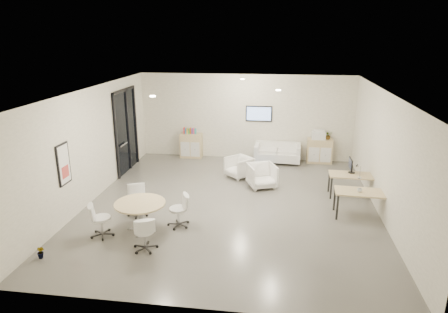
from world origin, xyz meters
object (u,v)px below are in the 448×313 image
Objects in this scene: desk_rear at (352,177)px; armchair_right at (262,175)px; armchair_left at (239,166)px; sideboard_right at (319,151)px; sideboard_left at (191,146)px; desk_front at (361,194)px; loveseat at (277,153)px; round_table at (140,206)px.

armchair_right is at bearing 174.02° from desk_rear.
armchair_left is 0.58× the size of desk_rear.
armchair_left is 0.93× the size of armchair_right.
desk_rear is (0.65, -3.16, 0.16)m from sideboard_right.
armchair_left is at bearing -43.59° from sideboard_left.
sideboard_left is 1.23× the size of armchair_left.
desk_rear is at bearing -29.82° from sideboard_left.
sideboard_left reaches higher than desk_front.
desk_front reaches higher than desk_rear.
loveseat is 2.65m from armchair_right.
desk_front is (2.21, -4.34, 0.29)m from loveseat.
desk_rear is (5.51, -3.16, 0.14)m from sideboard_left.
armchair_left is at bearing -122.45° from loveseat.
sideboard_left is 6.36m from desk_rear.
desk_rear is at bearing 93.91° from desk_front.
desk_front is 5.67m from round_table.
sideboard_right is 0.53× the size of loveseat.
desk_front is (0.67, -4.51, 0.17)m from sideboard_right.
loveseat reaches higher than desk_front.
armchair_left is (-2.80, -1.96, -0.07)m from sideboard_right.
armchair_right is 0.67× the size of round_table.
desk_rear is (2.65, -0.37, 0.20)m from armchair_right.
loveseat is 3.71m from desk_rear.
armchair_right reaches higher than loveseat.
loveseat is at bearing -173.47° from sideboard_right.
armchair_left reaches higher than desk_front.
armchair_left is (2.07, -1.97, -0.09)m from sideboard_left.
round_table is at bearing -151.64° from armchair_right.
armchair_left is at bearing 112.56° from armchair_right.
sideboard_right is 3.23m from desk_rear.
desk_front is at bearing -81.60° from sideboard_right.
armchair_right is 3.18m from desk_front.
sideboard_left is at bearing -178.71° from armchair_left.
sideboard_left is 0.77× the size of round_table.
round_table is (-3.23, -5.92, 0.32)m from loveseat.
sideboard_right is 3.42m from armchair_left.
sideboard_left is at bearing 144.02° from desk_front.
armchair_right is at bearing -0.87° from armchair_left.
round_table is at bearing -70.65° from armchair_left.
desk_front is at bearing -54.70° from armchair_right.
sideboard_left reaches higher than armchair_right.
round_table is at bearing -149.49° from desk_rear.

